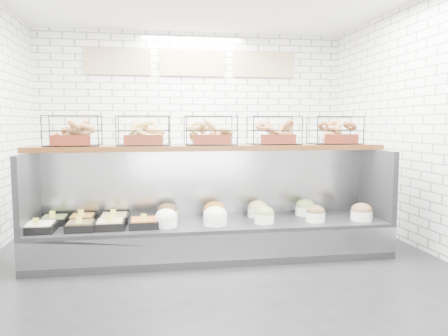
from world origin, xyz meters
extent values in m
plane|color=black|center=(0.00, 0.00, 0.00)|extent=(5.50, 5.50, 0.00)
cube|color=white|center=(0.00, 2.75, 1.50)|extent=(5.00, 0.02, 3.00)
cube|color=white|center=(2.50, 0.00, 1.50)|extent=(0.02, 5.50, 3.00)
cube|color=tan|center=(-1.20, 2.72, 2.50)|extent=(1.05, 0.03, 0.42)
cube|color=tan|center=(0.00, 2.72, 2.50)|extent=(1.05, 0.03, 0.42)
cube|color=tan|center=(1.20, 2.72, 2.50)|extent=(1.05, 0.03, 0.42)
cube|color=black|center=(0.00, 0.30, 0.20)|extent=(4.00, 0.90, 0.40)
cube|color=#93969B|center=(0.00, -0.14, 0.22)|extent=(4.00, 0.03, 0.28)
cube|color=#93969B|center=(0.00, 0.71, 0.80)|extent=(4.00, 0.08, 0.80)
cube|color=black|center=(-1.97, 0.30, 0.80)|extent=(0.06, 0.90, 0.80)
cube|color=black|center=(1.97, 0.30, 0.80)|extent=(0.06, 0.90, 0.80)
cube|color=black|center=(-1.83, 0.11, 0.44)|extent=(0.32, 0.32, 0.08)
cube|color=white|center=(-1.83, 0.11, 0.48)|extent=(0.27, 0.27, 0.04)
cube|color=#F3EC54|center=(-1.83, 0.00, 0.53)|extent=(0.06, 0.01, 0.08)
cube|color=black|center=(-1.75, 0.43, 0.44)|extent=(0.27, 0.27, 0.08)
cube|color=#7E9B4F|center=(-1.75, 0.43, 0.48)|extent=(0.23, 0.23, 0.04)
cube|color=#F3EC54|center=(-1.75, 0.34, 0.53)|extent=(0.06, 0.01, 0.08)
cube|color=black|center=(-1.42, 0.10, 0.44)|extent=(0.29, 0.29, 0.08)
cube|color=brown|center=(-1.42, 0.10, 0.48)|extent=(0.25, 0.25, 0.04)
cube|color=#F3EC54|center=(-1.42, 0.00, 0.53)|extent=(0.06, 0.01, 0.08)
cube|color=black|center=(-1.45, 0.46, 0.44)|extent=(0.27, 0.27, 0.08)
cube|color=gold|center=(-1.45, 0.46, 0.48)|extent=(0.23, 0.23, 0.04)
cube|color=#F3EC54|center=(-1.45, 0.37, 0.53)|extent=(0.06, 0.01, 0.08)
cube|color=black|center=(-1.12, 0.12, 0.44)|extent=(0.30, 0.30, 0.08)
cube|color=#D8B485|center=(-1.12, 0.12, 0.48)|extent=(0.26, 0.26, 0.04)
cube|color=#F3EC54|center=(-1.12, 0.02, 0.53)|extent=(0.06, 0.01, 0.08)
cube|color=black|center=(-1.10, 0.43, 0.44)|extent=(0.31, 0.31, 0.08)
cube|color=#F9CE7F|center=(-1.10, 0.43, 0.48)|extent=(0.26, 0.26, 0.04)
cube|color=#F3EC54|center=(-1.10, 0.33, 0.53)|extent=(0.06, 0.01, 0.08)
cube|color=black|center=(-0.77, 0.14, 0.44)|extent=(0.31, 0.31, 0.08)
cube|color=#D3672C|center=(-0.77, 0.14, 0.48)|extent=(0.26, 0.26, 0.04)
cube|color=#F3EC54|center=(-0.77, 0.03, 0.53)|extent=(0.06, 0.01, 0.08)
cylinder|color=white|center=(-0.53, 0.12, 0.46)|extent=(0.24, 0.24, 0.11)
ellipsoid|color=white|center=(-0.53, 0.12, 0.52)|extent=(0.24, 0.24, 0.16)
cylinder|color=white|center=(-0.51, 0.47, 0.46)|extent=(0.24, 0.24, 0.11)
ellipsoid|color=brown|center=(-0.51, 0.47, 0.52)|extent=(0.24, 0.24, 0.17)
cylinder|color=white|center=(0.00, 0.13, 0.46)|extent=(0.27, 0.27, 0.11)
ellipsoid|color=silver|center=(0.00, 0.13, 0.52)|extent=(0.26, 0.26, 0.18)
cylinder|color=white|center=(0.04, 0.44, 0.46)|extent=(0.26, 0.26, 0.11)
ellipsoid|color=#BF7528|center=(0.04, 0.44, 0.52)|extent=(0.26, 0.26, 0.18)
cylinder|color=white|center=(0.55, 0.13, 0.46)|extent=(0.23, 0.23, 0.11)
ellipsoid|color=olive|center=(0.55, 0.13, 0.52)|extent=(0.22, 0.22, 0.16)
cylinder|color=white|center=(0.56, 0.46, 0.46)|extent=(0.24, 0.24, 0.11)
ellipsoid|color=tan|center=(0.56, 0.46, 0.52)|extent=(0.23, 0.23, 0.16)
cylinder|color=white|center=(1.15, 0.11, 0.46)|extent=(0.22, 0.22, 0.11)
ellipsoid|color=brown|center=(1.15, 0.11, 0.52)|extent=(0.21, 0.21, 0.15)
cylinder|color=white|center=(1.16, 0.47, 0.46)|extent=(0.24, 0.24, 0.11)
ellipsoid|color=olive|center=(1.16, 0.47, 0.52)|extent=(0.23, 0.23, 0.16)
cylinder|color=white|center=(1.70, 0.09, 0.46)|extent=(0.25, 0.25, 0.11)
ellipsoid|color=brown|center=(1.70, 0.09, 0.52)|extent=(0.24, 0.24, 0.17)
cube|color=#42230E|center=(0.00, 0.52, 1.23)|extent=(4.10, 0.50, 0.06)
cube|color=black|center=(-1.53, 0.52, 1.43)|extent=(0.60, 0.38, 0.34)
cube|color=#561C0F|center=(-1.53, 0.32, 1.33)|extent=(0.42, 0.02, 0.11)
cube|color=black|center=(-0.77, 0.52, 1.43)|extent=(0.60, 0.38, 0.34)
cube|color=#561C0F|center=(-0.77, 0.32, 1.33)|extent=(0.42, 0.02, 0.11)
cube|color=black|center=(0.00, 0.52, 1.43)|extent=(0.60, 0.38, 0.34)
cube|color=#561C0F|center=(0.00, 0.32, 1.33)|extent=(0.42, 0.02, 0.11)
cube|color=black|center=(0.77, 0.52, 1.43)|extent=(0.60, 0.38, 0.34)
cube|color=#561C0F|center=(0.77, 0.32, 1.33)|extent=(0.42, 0.02, 0.11)
cube|color=black|center=(1.53, 0.52, 1.43)|extent=(0.60, 0.38, 0.34)
cube|color=#561C0F|center=(1.53, 0.32, 1.33)|extent=(0.42, 0.02, 0.11)
cube|color=#93969B|center=(0.00, 2.43, 0.45)|extent=(4.00, 0.60, 0.90)
cube|color=black|center=(-1.14, 2.44, 1.02)|extent=(0.40, 0.30, 0.24)
cube|color=silver|center=(-0.75, 2.39, 0.99)|extent=(0.35, 0.28, 0.18)
cylinder|color=#BF6B2F|center=(0.76, 2.46, 1.01)|extent=(0.09, 0.09, 0.22)
cube|color=black|center=(1.24, 2.40, 1.05)|extent=(0.30, 0.30, 0.30)
camera|label=1|loc=(-0.66, -4.53, 1.50)|focal=35.00mm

